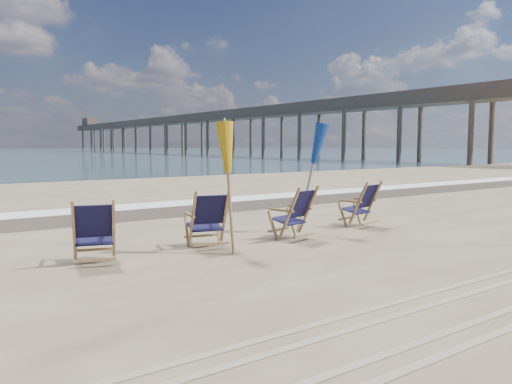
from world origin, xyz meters
TOP-DOWN VIEW (x-y plane):
  - surf_foam at (0.00, 8.30)m, footprint 200.00×1.40m
  - wet_sand_strip at (0.00, 6.80)m, footprint 200.00×2.60m
  - tire_tracks at (0.00, -2.80)m, footprint 80.00×1.30m
  - beach_chair_0 at (-3.13, 1.57)m, footprint 0.86×0.91m
  - beach_chair_1 at (-1.07, 1.63)m, footprint 0.83×0.89m
  - beach_chair_2 at (0.75, 1.47)m, footprint 0.83×0.90m
  - beach_chair_3 at (2.95, 1.77)m, footprint 0.79×0.86m
  - umbrella_yellow at (-1.25, 1.20)m, footprint 0.30×0.30m
  - umbrella_blue at (1.21, 1.99)m, footprint 0.30×0.30m
  - fishing_pier at (38.00, 74.00)m, footprint 4.40×140.00m

SIDE VIEW (x-z plane):
  - wet_sand_strip at x=0.00m, z-range 0.00..0.00m
  - surf_foam at x=0.00m, z-range 0.00..0.01m
  - tire_tracks at x=0.00m, z-range 0.00..0.01m
  - beach_chair_0 at x=-3.13m, z-range 0.00..1.03m
  - beach_chair_3 at x=2.95m, z-range 0.00..1.04m
  - beach_chair_2 at x=0.75m, z-range 0.00..1.06m
  - beach_chair_1 at x=-1.07m, z-range 0.00..1.06m
  - umbrella_yellow at x=-1.25m, z-range 0.58..2.79m
  - umbrella_blue at x=1.21m, z-range 0.62..2.93m
  - fishing_pier at x=38.00m, z-range 0.00..9.30m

